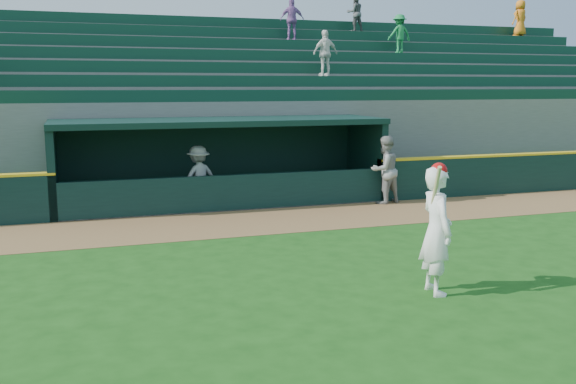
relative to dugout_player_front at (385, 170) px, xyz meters
name	(u,v)px	position (x,y,z in m)	size (l,w,h in m)	color
ground	(316,277)	(-4.49, -6.19, -0.99)	(120.00, 120.00, 0.00)	#184812
warning_track	(247,222)	(-4.49, -1.29, -0.98)	(40.00, 3.00, 0.01)	brown
dugout_player_front	(385,170)	(0.00, 0.00, 0.00)	(0.96, 0.75, 1.98)	gray
dugout_player_inside	(199,177)	(-5.25, 1.03, -0.11)	(1.13, 0.65, 1.75)	#A6A6A1
dugout	(219,156)	(-4.49, 1.82, 0.37)	(9.40, 2.80, 2.46)	slate
stands	(191,114)	(-4.48, 6.39, 1.40)	(34.50, 6.26, 7.41)	slate
batter_at_plate	(437,229)	(-2.94, -7.64, 0.10)	(0.59, 0.88, 2.20)	white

